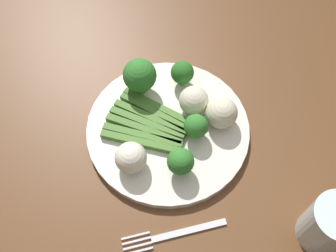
{
  "coord_description": "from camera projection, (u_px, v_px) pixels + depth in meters",
  "views": [
    {
      "loc": [
        -0.28,
        0.06,
        1.38
      ],
      "look_at": [
        0.07,
        0.05,
        0.76
      ],
      "focal_mm": 43.87,
      "sensor_mm": 36.0,
      "label": 1
    }
  ],
  "objects": [
    {
      "name": "broccoli_left",
      "position": [
        140.0,
        76.0,
        0.71
      ],
      "size": [
        0.06,
        0.06,
        0.07
      ],
      "color": "#609E3D",
      "rests_on": "plate"
    },
    {
      "name": "asparagus_bundle",
      "position": [
        148.0,
        124.0,
        0.71
      ],
      "size": [
        0.14,
        0.16,
        0.01
      ],
      "rotation": [
        0.0,
        0.0,
        1.12
      ],
      "color": "#47752D",
      "rests_on": "plate"
    },
    {
      "name": "cauliflower_near_fork",
      "position": [
        222.0,
        113.0,
        0.69
      ],
      "size": [
        0.05,
        0.05,
        0.05
      ],
      "primitive_type": "sphere",
      "color": "beige",
      "rests_on": "plate"
    },
    {
      "name": "broccoli_front",
      "position": [
        182.0,
        73.0,
        0.73
      ],
      "size": [
        0.04,
        0.04,
        0.05
      ],
      "color": "#568E33",
      "rests_on": "plate"
    },
    {
      "name": "dining_table",
      "position": [
        193.0,
        188.0,
        0.78
      ],
      "size": [
        1.32,
        0.87,
        0.74
      ],
      "color": "brown",
      "rests_on": "ground_plane"
    },
    {
      "name": "cauliflower_front_left",
      "position": [
        131.0,
        160.0,
        0.65
      ],
      "size": [
        0.05,
        0.05,
        0.05
      ],
      "primitive_type": "sphere",
      "color": "white",
      "rests_on": "plate"
    },
    {
      "name": "cauliflower_mid",
      "position": [
        193.0,
        101.0,
        0.71
      ],
      "size": [
        0.05,
        0.05,
        0.05
      ],
      "primitive_type": "sphere",
      "color": "beige",
      "rests_on": "plate"
    },
    {
      "name": "broccoli_back",
      "position": [
        181.0,
        162.0,
        0.65
      ],
      "size": [
        0.04,
        0.04,
        0.05
      ],
      "color": "#609E3D",
      "rests_on": "plate"
    },
    {
      "name": "water_glass",
      "position": [
        330.0,
        224.0,
        0.6
      ],
      "size": [
        0.08,
        0.08,
        0.09
      ],
      "primitive_type": "cylinder",
      "color": "silver",
      "rests_on": "dining_table"
    },
    {
      "name": "fork",
      "position": [
        173.0,
        235.0,
        0.63
      ],
      "size": [
        0.05,
        0.17,
        0.0
      ],
      "rotation": [
        0.0,
        0.0,
        1.78
      ],
      "color": "silver",
      "rests_on": "dining_table"
    },
    {
      "name": "plate",
      "position": [
        168.0,
        129.0,
        0.72
      ],
      "size": [
        0.28,
        0.28,
        0.01
      ],
      "primitive_type": "cylinder",
      "color": "silver",
      "rests_on": "dining_table"
    },
    {
      "name": "broccoli_near_center",
      "position": [
        197.0,
        126.0,
        0.68
      ],
      "size": [
        0.04,
        0.04,
        0.05
      ],
      "color": "#609E3D",
      "rests_on": "plate"
    }
  ]
}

